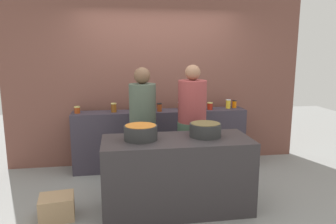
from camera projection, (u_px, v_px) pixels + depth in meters
name	position (u px, v px, depth m)	size (l,w,h in m)	color
ground	(172.00, 198.00, 4.11)	(12.00, 12.00, 0.00)	gray
storefront_wall	(157.00, 72.00, 5.23)	(4.80, 0.12, 3.00)	brown
display_shelf	(160.00, 139.00, 5.09)	(2.70, 0.36, 0.93)	#3A3440
prep_table	(177.00, 175.00, 3.74)	(1.70, 0.70, 0.86)	#322D30
preserve_jar_0	(77.00, 110.00, 4.78)	(0.09, 0.09, 0.10)	#983812
preserve_jar_1	(114.00, 108.00, 4.87)	(0.09, 0.09, 0.14)	brown
preserve_jar_2	(138.00, 107.00, 4.88)	(0.07, 0.07, 0.14)	red
preserve_jar_3	(159.00, 107.00, 4.93)	(0.07, 0.07, 0.13)	#8C3512
preserve_jar_4	(180.00, 106.00, 5.10)	(0.08, 0.08, 0.12)	#DD5F06
preserve_jar_5	(191.00, 106.00, 5.08)	(0.08, 0.08, 0.10)	#E65C0C
preserve_jar_6	(200.00, 107.00, 5.03)	(0.08, 0.08, 0.10)	olive
preserve_jar_7	(210.00, 106.00, 5.07)	(0.09, 0.09, 0.11)	#AA2010
preserve_jar_8	(228.00, 104.00, 5.18)	(0.08, 0.08, 0.15)	gold
preserve_jar_9	(234.00, 104.00, 5.24)	(0.07, 0.07, 0.12)	orange
cooking_pot_left	(141.00, 132.00, 3.62)	(0.38, 0.38, 0.17)	#2D2D2D
cooking_pot_center	(205.00, 130.00, 3.75)	(0.37, 0.37, 0.16)	#2D2D2D
cook_with_tongs	(143.00, 133.00, 4.39)	(0.38, 0.38, 1.64)	black
cook_in_cap	(192.00, 133.00, 4.35)	(0.39, 0.39, 1.67)	#465F49
bread_crate	(57.00, 207.00, 3.59)	(0.37, 0.32, 0.26)	tan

